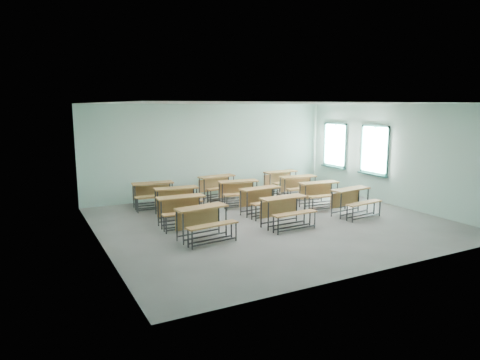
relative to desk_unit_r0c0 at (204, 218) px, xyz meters
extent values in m
cube|color=gray|center=(2.26, 0.65, -0.54)|extent=(9.00, 8.00, 0.02)
cube|color=white|center=(2.26, 0.65, 2.68)|extent=(9.00, 8.00, 0.02)
cube|color=#A7D1C2|center=(2.26, 4.66, 1.07)|extent=(9.00, 0.02, 3.20)
cube|color=#A7D1C2|center=(2.26, -3.36, 1.07)|extent=(9.00, 0.02, 3.20)
cube|color=#A7D1C2|center=(-2.25, 0.65, 1.07)|extent=(0.02, 8.00, 3.20)
cube|color=#A7D1C2|center=(6.77, 0.65, 1.07)|extent=(0.02, 8.00, 3.20)
cube|color=#18433D|center=(6.73, 3.45, 0.40)|extent=(0.06, 1.20, 0.06)
cube|color=#18433D|center=(6.73, 3.45, 1.94)|extent=(0.06, 1.20, 0.06)
cube|color=#18433D|center=(6.73, 2.88, 1.17)|extent=(0.06, 0.06, 1.60)
cube|color=#18433D|center=(6.73, 4.02, 1.17)|extent=(0.06, 0.06, 1.60)
cube|color=#18433D|center=(6.73, 3.45, 1.17)|extent=(0.04, 0.04, 1.48)
cube|color=#18433D|center=(6.73, 3.45, 1.17)|extent=(0.04, 1.08, 0.04)
cube|color=#18433D|center=(6.69, 3.45, 0.34)|extent=(0.14, 1.28, 0.04)
cube|color=white|center=(6.76, 3.45, 1.17)|extent=(0.01, 1.08, 1.48)
cube|color=#18433D|center=(6.73, 1.45, 0.40)|extent=(0.06, 1.20, 0.06)
cube|color=#18433D|center=(6.73, 1.45, 1.94)|extent=(0.06, 1.20, 0.06)
cube|color=#18433D|center=(6.73, 0.88, 1.17)|extent=(0.06, 0.06, 1.60)
cube|color=#18433D|center=(6.73, 2.02, 1.17)|extent=(0.06, 0.06, 1.60)
cube|color=#18433D|center=(6.73, 1.45, 1.17)|extent=(0.04, 0.04, 1.48)
cube|color=#18433D|center=(6.73, 1.45, 1.17)|extent=(0.04, 1.08, 0.04)
cube|color=#18433D|center=(6.69, 1.45, 0.34)|extent=(0.14, 1.28, 0.04)
cube|color=white|center=(6.76, 1.45, 1.17)|extent=(0.01, 1.08, 1.48)
cube|color=#9E6D39|center=(-0.01, 0.11, 0.24)|extent=(1.30, 0.56, 0.04)
cube|color=#9E6D39|center=(-0.03, 0.31, -0.08)|extent=(1.19, 0.16, 0.43)
cylinder|color=#323436|center=(-0.57, -0.12, -0.16)|extent=(0.04, 0.04, 0.74)
cylinder|color=#323436|center=(0.58, 0.01, -0.16)|extent=(0.04, 0.04, 0.74)
cylinder|color=#323436|center=(-0.60, 0.21, -0.16)|extent=(0.04, 0.04, 0.74)
cylinder|color=#323436|center=(0.54, 0.34, -0.16)|extent=(0.04, 0.04, 0.74)
cube|color=#323436|center=(0.01, -0.05, -0.42)|extent=(1.15, 0.16, 0.03)
cube|color=#323436|center=(-0.03, 0.28, -0.42)|extent=(1.15, 0.16, 0.03)
cube|color=#9E6D39|center=(0.04, -0.39, -0.08)|extent=(1.28, 0.40, 0.04)
cylinder|color=#323436|center=(-0.52, -0.55, -0.31)|extent=(0.04, 0.04, 0.43)
cylinder|color=#323436|center=(0.63, -0.42, -0.31)|extent=(0.04, 0.04, 0.43)
cylinder|color=#323436|center=(-0.54, -0.35, -0.31)|extent=(0.04, 0.04, 0.43)
cylinder|color=#323436|center=(0.61, -0.22, -0.31)|extent=(0.04, 0.04, 0.43)
cube|color=#323436|center=(0.06, -0.49, -0.44)|extent=(1.15, 0.16, 0.03)
cube|color=#323436|center=(0.03, -0.29, -0.44)|extent=(1.15, 0.16, 0.03)
cube|color=#9E6D39|center=(2.30, 0.14, 0.24)|extent=(1.27, 0.47, 0.04)
cube|color=#9E6D39|center=(2.29, 0.34, -0.08)|extent=(1.19, 0.07, 0.43)
cylinder|color=#323436|center=(1.73, -0.05, -0.16)|extent=(0.04, 0.04, 0.74)
cylinder|color=#323436|center=(2.89, 0.00, -0.16)|extent=(0.04, 0.04, 0.74)
cylinder|color=#323436|center=(1.72, 0.28, -0.16)|extent=(0.04, 0.04, 0.74)
cylinder|color=#323436|center=(2.87, 0.33, -0.16)|extent=(0.04, 0.04, 0.74)
cube|color=#323436|center=(2.31, -0.03, -0.42)|extent=(1.15, 0.08, 0.03)
cube|color=#323436|center=(2.29, 0.31, -0.42)|extent=(1.15, 0.08, 0.03)
cube|color=#9E6D39|center=(2.32, -0.36, -0.08)|extent=(1.27, 0.32, 0.04)
cylinder|color=#323436|center=(1.75, -0.49, -0.31)|extent=(0.04, 0.04, 0.43)
cylinder|color=#323436|center=(2.90, -0.44, -0.31)|extent=(0.04, 0.04, 0.43)
cylinder|color=#323436|center=(1.74, -0.29, -0.31)|extent=(0.04, 0.04, 0.43)
cylinder|color=#323436|center=(2.90, -0.24, -0.31)|extent=(0.04, 0.04, 0.43)
cube|color=#323436|center=(2.33, -0.46, -0.44)|extent=(1.15, 0.08, 0.03)
cube|color=#323436|center=(2.32, -0.26, -0.44)|extent=(1.15, 0.08, 0.03)
cube|color=#9E6D39|center=(4.66, 0.22, 0.24)|extent=(1.30, 0.58, 0.04)
cube|color=#9E6D39|center=(4.63, 0.41, -0.08)|extent=(1.19, 0.17, 0.43)
cylinder|color=#323436|center=(4.11, -0.02, -0.16)|extent=(0.04, 0.04, 0.74)
cylinder|color=#323436|center=(5.25, 0.12, -0.16)|extent=(0.04, 0.04, 0.74)
cylinder|color=#323436|center=(4.06, 0.31, -0.16)|extent=(0.04, 0.04, 0.74)
cylinder|color=#323436|center=(5.21, 0.46, -0.16)|extent=(0.04, 0.04, 0.74)
cube|color=#323436|center=(4.68, 0.05, -0.42)|extent=(1.15, 0.18, 0.03)
cube|color=#323436|center=(4.64, 0.38, -0.42)|extent=(1.15, 0.18, 0.03)
cube|color=#9E6D39|center=(4.72, -0.28, -0.08)|extent=(1.28, 0.42, 0.04)
cylinder|color=#323436|center=(4.16, -0.46, -0.31)|extent=(0.04, 0.04, 0.43)
cylinder|color=#323436|center=(5.31, -0.31, -0.31)|extent=(0.04, 0.04, 0.43)
cylinder|color=#323436|center=(4.14, -0.26, -0.31)|extent=(0.04, 0.04, 0.43)
cylinder|color=#323436|center=(5.28, -0.11, -0.31)|extent=(0.04, 0.04, 0.43)
cube|color=#323436|center=(4.73, -0.38, -0.44)|extent=(1.15, 0.18, 0.03)
cube|color=#323436|center=(4.71, -0.18, -0.44)|extent=(1.15, 0.18, 0.03)
cube|color=#9E6D39|center=(-0.05, 1.45, 0.24)|extent=(1.27, 0.47, 0.04)
cube|color=#9E6D39|center=(-0.05, 1.64, -0.08)|extent=(1.19, 0.07, 0.43)
cylinder|color=#323436|center=(-0.64, 1.30, -0.16)|extent=(0.04, 0.04, 0.74)
cylinder|color=#323436|center=(0.51, 1.25, -0.16)|extent=(0.04, 0.04, 0.74)
cylinder|color=#323436|center=(-0.62, 1.64, -0.16)|extent=(0.04, 0.04, 0.74)
cylinder|color=#323436|center=(0.53, 1.59, -0.16)|extent=(0.04, 0.04, 0.74)
cube|color=#323436|center=(-0.06, 1.28, -0.42)|extent=(1.15, 0.08, 0.03)
cube|color=#323436|center=(-0.05, 1.61, -0.42)|extent=(1.15, 0.08, 0.03)
cube|color=#9E6D39|center=(-0.08, 0.94, -0.08)|extent=(1.27, 0.32, 0.04)
cylinder|color=#323436|center=(-0.66, 0.87, -0.31)|extent=(0.04, 0.04, 0.43)
cylinder|color=#323436|center=(0.50, 0.82, -0.31)|extent=(0.04, 0.04, 0.43)
cylinder|color=#323436|center=(-0.65, 1.07, -0.31)|extent=(0.04, 0.04, 0.43)
cylinder|color=#323436|center=(0.50, 1.02, -0.31)|extent=(0.04, 0.04, 0.43)
cube|color=#323436|center=(-0.08, 0.84, -0.44)|extent=(1.15, 0.08, 0.03)
cube|color=#323436|center=(-0.07, 1.04, -0.44)|extent=(1.15, 0.08, 0.03)
cube|color=#9E6D39|center=(2.41, 1.53, 0.24)|extent=(1.29, 0.54, 0.04)
cube|color=#9E6D39|center=(2.39, 1.72, -0.08)|extent=(1.19, 0.14, 0.43)
cylinder|color=#323436|center=(1.85, 1.31, -0.16)|extent=(0.04, 0.04, 0.74)
cylinder|color=#323436|center=(3.00, 1.42, -0.16)|extent=(0.04, 0.04, 0.74)
cylinder|color=#323436|center=(1.82, 1.64, -0.16)|extent=(0.04, 0.04, 0.74)
cylinder|color=#323436|center=(2.97, 1.75, -0.16)|extent=(0.04, 0.04, 0.74)
cube|color=#323436|center=(2.43, 1.36, -0.42)|extent=(1.15, 0.15, 0.03)
cube|color=#323436|center=(2.39, 1.70, -0.42)|extent=(1.15, 0.15, 0.03)
cube|color=#9E6D39|center=(2.46, 1.03, -0.08)|extent=(1.28, 0.39, 0.04)
cylinder|color=#323436|center=(1.90, 0.87, -0.31)|extent=(0.04, 0.04, 0.43)
cylinder|color=#323436|center=(3.05, 0.99, -0.31)|extent=(0.04, 0.04, 0.43)
cylinder|color=#323436|center=(1.88, 1.07, -0.31)|extent=(0.04, 0.04, 0.43)
cylinder|color=#323436|center=(3.03, 1.19, -0.31)|extent=(0.04, 0.04, 0.43)
cube|color=#323436|center=(2.47, 0.93, -0.44)|extent=(1.15, 0.15, 0.03)
cube|color=#323436|center=(2.45, 1.13, -0.44)|extent=(1.15, 0.15, 0.03)
cube|color=#9E6D39|center=(4.49, 1.47, 0.24)|extent=(1.29, 0.54, 0.04)
cube|color=#9E6D39|center=(4.51, 1.66, -0.08)|extent=(1.19, 0.14, 0.43)
cylinder|color=#323436|center=(3.90, 1.36, -0.16)|extent=(0.04, 0.04, 0.74)
cylinder|color=#323436|center=(5.05, 1.25, -0.16)|extent=(0.04, 0.04, 0.74)
cylinder|color=#323436|center=(3.94, 1.69, -0.16)|extent=(0.04, 0.04, 0.74)
cylinder|color=#323436|center=(5.08, 1.58, -0.16)|extent=(0.04, 0.04, 0.74)
cube|color=#323436|center=(4.48, 1.30, -0.42)|extent=(1.15, 0.14, 0.03)
cube|color=#323436|center=(4.51, 1.64, -0.42)|extent=(1.15, 0.14, 0.03)
cube|color=#9E6D39|center=(4.45, 0.97, -0.08)|extent=(1.28, 0.38, 0.04)
cylinder|color=#323436|center=(3.86, 0.93, -0.31)|extent=(0.04, 0.04, 0.43)
cylinder|color=#323436|center=(5.01, 0.81, -0.31)|extent=(0.04, 0.04, 0.43)
cylinder|color=#323436|center=(3.88, 1.12, -0.31)|extent=(0.04, 0.04, 0.43)
cylinder|color=#323436|center=(5.03, 1.01, -0.31)|extent=(0.04, 0.04, 0.43)
cube|color=#323436|center=(4.44, 0.87, -0.44)|extent=(1.15, 0.14, 0.03)
cube|color=#323436|center=(4.46, 1.07, -0.44)|extent=(1.15, 0.14, 0.03)
cube|color=#9E6D39|center=(0.24, 2.68, 0.24)|extent=(1.29, 0.54, 0.04)
cube|color=#9E6D39|center=(0.26, 2.87, -0.08)|extent=(1.19, 0.13, 0.43)
cylinder|color=#323436|center=(-0.35, 2.56, -0.16)|extent=(0.04, 0.04, 0.74)
cylinder|color=#323436|center=(0.80, 2.46, -0.16)|extent=(0.04, 0.04, 0.74)
cylinder|color=#323436|center=(-0.32, 2.90, -0.16)|extent=(0.04, 0.04, 0.74)
cylinder|color=#323436|center=(0.83, 2.79, -0.16)|extent=(0.04, 0.04, 0.74)
cube|color=#323436|center=(0.22, 2.51, -0.42)|extent=(1.15, 0.14, 0.03)
cube|color=#323436|center=(0.25, 2.84, -0.42)|extent=(1.15, 0.14, 0.03)
cube|color=#9E6D39|center=(0.19, 2.18, -0.08)|extent=(1.28, 0.38, 0.04)
cylinder|color=#323436|center=(-0.39, 2.13, -0.31)|extent=(0.04, 0.04, 0.43)
cylinder|color=#323436|center=(0.75, 2.02, -0.31)|extent=(0.04, 0.04, 0.43)
cylinder|color=#323436|center=(-0.37, 2.33, -0.31)|extent=(0.04, 0.04, 0.43)
cylinder|color=#323436|center=(0.77, 2.22, -0.31)|extent=(0.04, 0.04, 0.43)
cube|color=#323436|center=(0.18, 2.08, -0.44)|extent=(1.15, 0.14, 0.03)
cube|color=#323436|center=(0.20, 2.28, -0.44)|extent=(1.15, 0.14, 0.03)
cube|color=#9E6D39|center=(2.37, 2.87, 0.24)|extent=(1.30, 0.59, 0.04)
cube|color=#9E6D39|center=(2.40, 3.06, -0.08)|extent=(1.19, 0.18, 0.43)
cylinder|color=#323436|center=(1.78, 2.78, -0.16)|extent=(0.04, 0.04, 0.74)
cylinder|color=#323436|center=(2.92, 2.62, -0.16)|extent=(0.04, 0.04, 0.74)
cylinder|color=#323436|center=(1.82, 3.11, -0.16)|extent=(0.04, 0.04, 0.74)
cylinder|color=#323436|center=(2.97, 2.95, -0.16)|extent=(0.04, 0.04, 0.74)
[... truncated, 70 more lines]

